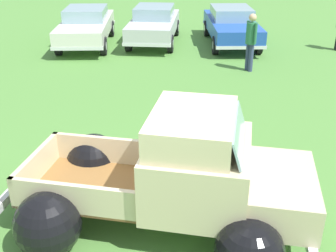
# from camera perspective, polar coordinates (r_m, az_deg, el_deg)

# --- Properties ---
(ground_plane) EXTENTS (80.00, 80.00, 0.00)m
(ground_plane) POSITION_cam_1_polar(r_m,az_deg,el_deg) (6.81, -1.68, -12.80)
(ground_plane) COLOR #548C3D
(vintage_pickup_truck) EXTENTS (4.75, 3.04, 1.96)m
(vintage_pickup_truck) POSITION_cam_1_polar(r_m,az_deg,el_deg) (6.30, 1.71, -7.80)
(vintage_pickup_truck) COLOR black
(vintage_pickup_truck) RESTS_ON ground
(show_car_0) EXTENTS (2.47, 4.85, 1.43)m
(show_car_0) POSITION_cam_1_polar(r_m,az_deg,el_deg) (17.17, -11.14, 13.42)
(show_car_0) COLOR black
(show_car_0) RESTS_ON ground
(show_car_1) EXTENTS (1.85, 4.38, 1.43)m
(show_car_1) POSITION_cam_1_polar(r_m,az_deg,el_deg) (17.20, -1.92, 13.88)
(show_car_1) COLOR black
(show_car_1) RESTS_ON ground
(show_car_2) EXTENTS (2.41, 4.75, 1.43)m
(show_car_2) POSITION_cam_1_polar(r_m,az_deg,el_deg) (17.14, 8.66, 13.58)
(show_car_2) COLOR black
(show_car_2) RESTS_ON ground
(spectator_0) EXTENTS (0.47, 0.50, 1.83)m
(spectator_0) POSITION_cam_1_polar(r_m,az_deg,el_deg) (13.76, 11.29, 11.67)
(spectator_0) COLOR navy
(spectator_0) RESTS_ON ground
(lane_cone_1) EXTENTS (0.36, 0.36, 0.63)m
(lane_cone_1) POSITION_cam_1_polar(r_m,az_deg,el_deg) (9.06, 8.32, -0.36)
(lane_cone_1) COLOR black
(lane_cone_1) RESTS_ON ground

